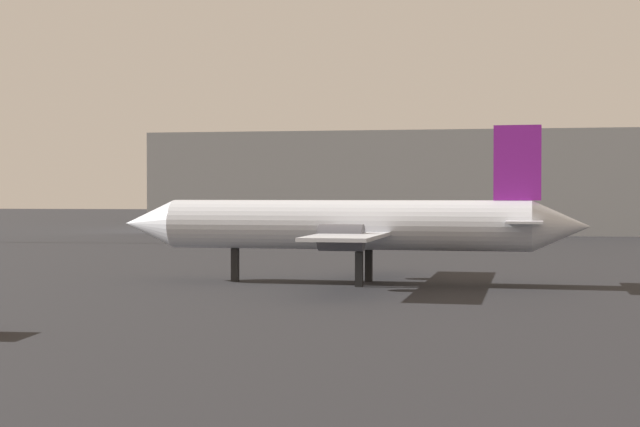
{
  "coord_description": "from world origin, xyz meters",
  "views": [
    {
      "loc": [
        2.22,
        -8.29,
        5.33
      ],
      "look_at": [
        -6.32,
        41.38,
        4.27
      ],
      "focal_mm": 53.94,
      "sensor_mm": 36.0,
      "label": 1
    }
  ],
  "objects": [
    {
      "name": "terminal_building",
      "position": [
        2.08,
        126.83,
        6.71
      ],
      "size": [
        88.65,
        25.76,
        13.41
      ],
      "primitive_type": "cube",
      "color": "#999EA3",
      "rests_on": "ground_plane"
    },
    {
      "name": "airplane_on_taxiway",
      "position": [
        -5.58,
        47.55,
        3.45
      ],
      "size": [
        27.86,
        19.41,
        9.18
      ],
      "rotation": [
        0.0,
        0.0,
        3.1
      ],
      "color": "silver",
      "rests_on": "ground_plane"
    }
  ]
}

